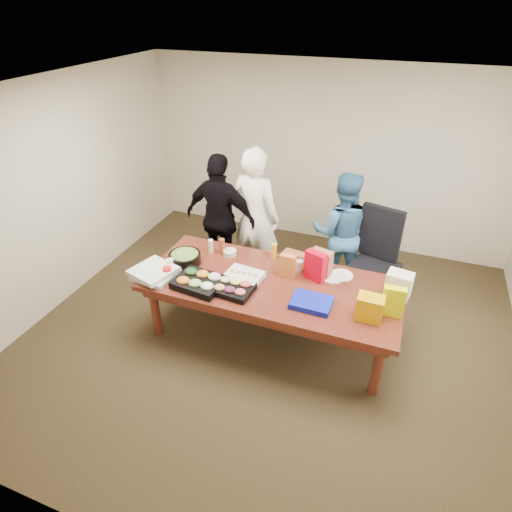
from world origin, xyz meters
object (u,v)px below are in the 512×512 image
at_px(conference_table, 271,309).
at_px(person_center, 255,217).
at_px(salad_bowl, 185,258).
at_px(person_right, 341,232).
at_px(office_chair, 374,265).
at_px(sheet_cake, 244,276).

height_order(conference_table, person_center, person_center).
relative_size(conference_table, person_center, 1.49).
bearing_deg(conference_table, salad_bowl, 179.06).
distance_m(person_center, salad_bowl, 1.16).
xyz_separation_m(conference_table, person_center, (-0.59, 1.06, 0.56)).
height_order(person_center, salad_bowl, person_center).
bearing_deg(conference_table, person_right, 68.45).
bearing_deg(office_chair, conference_table, -121.51).
bearing_deg(office_chair, person_center, -169.11).
height_order(office_chair, person_right, person_right).
relative_size(office_chair, salad_bowl, 3.30).
xyz_separation_m(office_chair, person_center, (-1.59, 0.11, 0.33)).
bearing_deg(person_right, office_chair, 136.81).
height_order(office_chair, sheet_cake, office_chair).
relative_size(person_center, sheet_cake, 4.76).
relative_size(office_chair, sheet_cake, 3.11).
bearing_deg(sheet_cake, person_right, 64.39).
bearing_deg(person_right, sheet_cake, 49.50).
bearing_deg(person_right, person_center, 2.55).
bearing_deg(sheet_cake, office_chair, 43.31).
height_order(office_chair, person_center, person_center).
bearing_deg(person_right, conference_table, 59.45).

